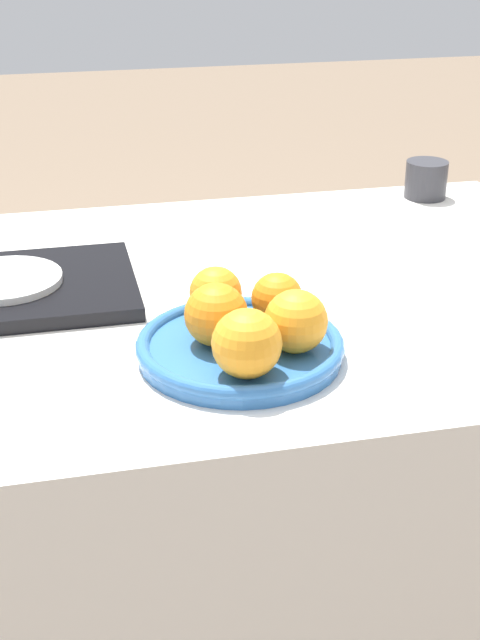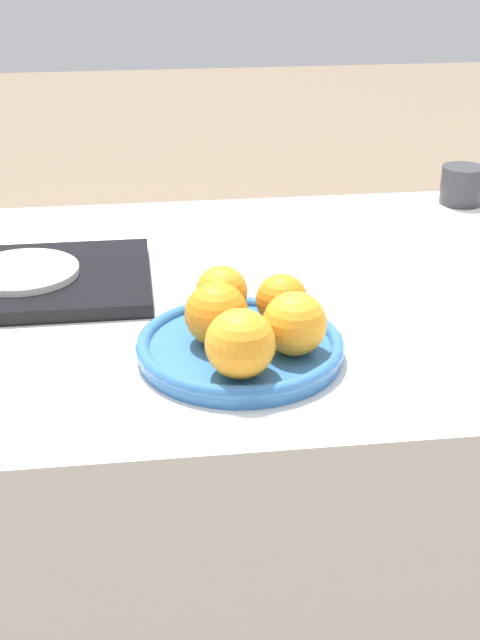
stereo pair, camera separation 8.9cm
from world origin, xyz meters
name	(u,v)px [view 1 (the left image)]	position (x,y,z in m)	size (l,w,h in m)	color
table	(91,524)	(0.00, 0.00, 0.37)	(1.59, 0.80, 0.74)	silver
fruit_platter	(240,347)	(0.19, -0.20, 0.76)	(0.25, 0.25, 0.03)	#336BAD
orange_0	(277,298)	(0.25, -0.15, 0.79)	(0.06, 0.06, 0.06)	orange
orange_1	(216,315)	(0.16, -0.20, 0.80)	(0.08, 0.08, 0.08)	orange
orange_2	(216,293)	(0.18, -0.12, 0.80)	(0.07, 0.07, 0.07)	orange
orange_3	(247,344)	(0.18, -0.28, 0.80)	(0.08, 0.08, 0.08)	orange
orange_4	(296,321)	(0.25, -0.23, 0.80)	(0.07, 0.07, 0.07)	orange
serving_tray	(6,290)	(-0.09, 0.04, 0.75)	(0.35, 0.25, 0.02)	black
side_plate	(5,280)	(-0.09, 0.04, 0.77)	(0.16, 0.16, 0.01)	silver
cup_1	(426,179)	(0.65, 0.33, 0.78)	(0.08, 0.08, 0.07)	#333338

